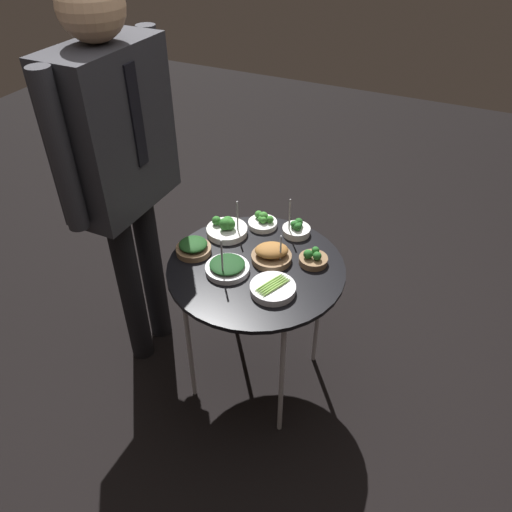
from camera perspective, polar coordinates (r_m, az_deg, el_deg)
ground_plane at (r=2.46m, az=0.00°, el=-13.47°), size 8.00×8.00×0.00m
serving_cart at (r=2.01m, az=0.00°, el=-2.12°), size 0.71×0.71×0.68m
bowl_roast_center at (r=1.99m, az=1.79°, el=0.22°), size 0.16×0.17×0.14m
bowl_asparagus_front_center at (r=1.85m, az=1.93°, el=-3.72°), size 0.17×0.17×0.04m
bowl_spinach_back_left at (r=1.94m, az=-3.30°, el=-1.26°), size 0.17×0.17×0.18m
bowl_broccoli_near_rim at (r=1.99m, az=6.55°, el=-0.29°), size 0.12×0.12×0.07m
bowl_broccoli_mid_left at (r=2.14m, az=-3.36°, el=3.21°), size 0.18×0.18×0.17m
bowl_broccoli_back_right at (r=2.15m, az=4.63°, el=3.12°), size 0.12×0.12×0.18m
bowl_broccoli_mid_right at (r=2.19m, az=0.79°, el=3.95°), size 0.13×0.13×0.07m
bowl_spinach_far_rim at (r=2.05m, az=-7.17°, el=0.98°), size 0.15×0.15×0.06m
waiter_figure at (r=2.03m, az=-15.53°, el=11.55°), size 0.62×0.23×1.69m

